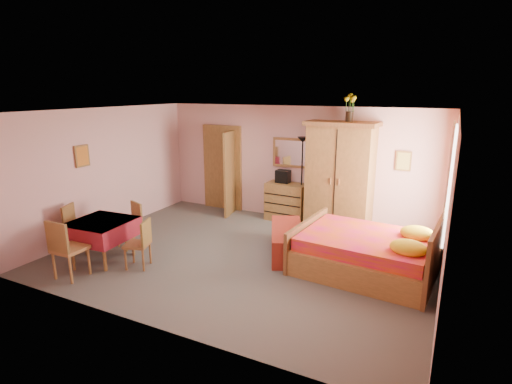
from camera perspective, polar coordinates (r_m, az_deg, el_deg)
The scene contains 23 objects.
floor at distance 7.39m, azimuth -1.75°, elevation -9.11°, with size 6.50×6.50×0.00m, color #67615B.
ceiling at distance 6.78m, azimuth -1.92°, elevation 11.46°, with size 6.50×6.50×0.00m, color brown.
wall_back at distance 9.20m, azimuth 5.53°, elevation 4.06°, with size 6.50×0.10×2.60m, color #E3A5A4.
wall_front at distance 5.00m, azimuth -15.49°, elevation -5.44°, with size 6.50×0.10×2.60m, color #E3A5A4.
wall_left at distance 8.94m, azimuth -20.57°, elevation 2.89°, with size 0.10×5.00×2.60m, color #E3A5A4.
wall_right at distance 6.19m, azimuth 25.78°, elevation -2.52°, with size 0.10×5.00×2.60m, color #E3A5A4.
doorway at distance 10.04m, azimuth -4.77°, elevation 3.37°, with size 1.06×0.12×2.15m, color #9E6B35.
window at distance 7.33m, azimuth 25.80°, elevation 1.15°, with size 0.08×1.40×1.95m, color white.
picture_left at distance 8.46m, azimuth -23.61°, elevation 4.74°, with size 0.04×0.32×0.42m, color orange.
picture_back at distance 8.60m, azimuth 20.33°, elevation 4.17°, with size 0.30×0.04×0.40m, color #D8BF59.
chest_of_drawers at distance 9.21m, azimuth 4.34°, elevation -1.42°, with size 0.93×0.46×0.87m, color olive.
wall_mirror at distance 9.16m, azimuth 4.97°, elevation 5.62°, with size 0.85×0.04×0.67m, color silver.
stereo at distance 9.16m, azimuth 3.88°, elevation 2.24°, with size 0.31×0.23×0.29m, color black.
floor_lamp at distance 9.00m, azimuth 6.53°, elevation 1.66°, with size 0.25×0.25×1.94m, color black.
wardrobe at distance 8.63m, azimuth 11.88°, elevation 2.15°, with size 1.48×0.76×2.31m, color #A46D37.
sunflower_vase at distance 8.47m, azimuth 13.26°, elevation 11.67°, with size 0.22×0.22×0.56m, color gold.
bed at distance 6.88m, azimuth 15.48°, elevation -6.87°, with size 2.22×1.74×1.03m, color #E51655.
bench at distance 7.42m, azimuth 4.41°, elevation -6.97°, with size 0.55×1.49×0.50m, color maroon.
dining_table at distance 7.62m, azimuth -21.05°, elevation -6.45°, with size 0.99×0.99×0.72m, color maroon.
chair_south at distance 7.08m, azimuth -25.04°, elevation -7.28°, with size 0.45×0.45×0.99m, color #AD6F3A.
chair_north at distance 8.01m, azimuth -17.69°, elevation -4.61°, with size 0.39×0.39×0.86m, color olive.
chair_west at distance 8.10m, azimuth -23.88°, elevation -4.80°, with size 0.41×0.41×0.91m, color brown.
chair_east at distance 7.10m, azimuth -16.62°, elevation -7.11°, with size 0.38×0.38×0.84m, color #945D32.
Camera 1 is at (3.19, -5.97, 2.96)m, focal length 28.00 mm.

